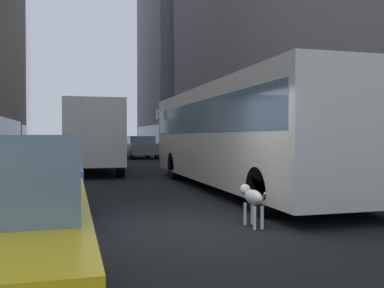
% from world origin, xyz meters
% --- Properties ---
extents(ground_plane, '(120.00, 120.00, 0.00)m').
position_xyz_m(ground_plane, '(0.00, 35.00, 0.00)').
color(ground_plane, black).
extents(sidewalk_left, '(2.40, 110.00, 0.15)m').
position_xyz_m(sidewalk_left, '(-5.70, 35.00, 0.07)').
color(sidewalk_left, gray).
rests_on(sidewalk_left, ground).
extents(sidewalk_right, '(2.40, 110.00, 0.15)m').
position_xyz_m(sidewalk_right, '(5.70, 35.00, 0.07)').
color(sidewalk_right, gray).
rests_on(sidewalk_right, ground).
extents(transit_bus, '(2.78, 11.53, 3.05)m').
position_xyz_m(transit_bus, '(2.80, 4.91, 1.78)').
color(transit_bus, silver).
rests_on(transit_bus, ground).
extents(car_red_coupe, '(1.91, 4.62, 1.62)m').
position_xyz_m(car_red_coupe, '(2.80, 40.31, 0.83)').
color(car_red_coupe, red).
rests_on(car_red_coupe, ground).
extents(car_grey_wagon, '(1.94, 4.72, 1.62)m').
position_xyz_m(car_grey_wagon, '(2.80, 24.13, 0.83)').
color(car_grey_wagon, slate).
rests_on(car_grey_wagon, ground).
extents(car_blue_hatchback, '(1.94, 4.28, 1.62)m').
position_xyz_m(car_blue_hatchback, '(-2.80, 1.66, 0.82)').
color(car_blue_hatchback, '#4C6BB7').
rests_on(car_blue_hatchback, ground).
extents(car_black_suv, '(1.85, 4.78, 1.62)m').
position_xyz_m(car_black_suv, '(-2.80, 30.79, 0.83)').
color(car_black_suv, black).
rests_on(car_black_suv, ground).
extents(box_truck, '(2.30, 7.50, 3.05)m').
position_xyz_m(box_truck, '(-1.20, 12.41, 1.67)').
color(box_truck, silver).
rests_on(box_truck, ground).
extents(dalmatian_dog, '(0.22, 0.96, 0.72)m').
position_xyz_m(dalmatian_dog, '(1.09, -0.08, 0.51)').
color(dalmatian_dog, white).
rests_on(dalmatian_dog, ground).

